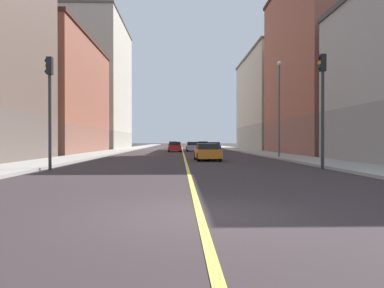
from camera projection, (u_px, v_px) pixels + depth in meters
The scene contains 17 objects.
ground_plane at pixel (200, 215), 7.73m from camera, with size 400.00×400.00×0.00m, color #332A2B.
sidewalk_left at pixel (244, 150), 57.00m from camera, with size 3.54×168.00×0.15m, color #9E9B93.
sidewalk_right at pixel (121, 150), 56.40m from camera, with size 3.54×168.00×0.15m, color #9E9B93.
lane_center_stripe at pixel (183, 151), 56.70m from camera, with size 0.16×154.00×0.01m, color #E5D14C.
building_left_mid at pixel (333, 66), 41.79m from camera, with size 11.29×19.50×19.57m.
building_left_far at pixel (279, 102), 64.73m from camera, with size 11.29×23.99×16.15m.
building_right_midblock at pixel (46, 96), 45.47m from camera, with size 11.29×22.04×13.86m.
building_right_distant at pixel (95, 86), 71.41m from camera, with size 11.29×23.06×23.92m.
traffic_light_left_near at pixel (322, 95), 19.82m from camera, with size 0.40×0.32×6.07m.
traffic_light_right_near at pixel (49, 97), 19.37m from camera, with size 0.40×0.32×5.82m.
street_lamp_left_near at pixel (279, 100), 32.30m from camera, with size 0.36×0.36×8.21m.
car_orange at pixel (207, 152), 29.03m from camera, with size 1.94×4.36×1.30m.
car_red at pixel (175, 147), 51.58m from camera, with size 1.93×4.62×1.35m.
car_silver at pixel (193, 147), 53.86m from camera, with size 1.99×4.01×1.35m.
car_maroon at pixel (203, 145), 69.01m from camera, with size 2.06×4.26×1.37m.
car_black at pixel (173, 145), 75.32m from camera, with size 1.97×4.48×1.35m.
car_blue at pixel (214, 147), 53.18m from camera, with size 2.05×4.02×1.31m.
Camera 1 is at (-0.41, -7.70, 1.53)m, focal length 35.26 mm.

